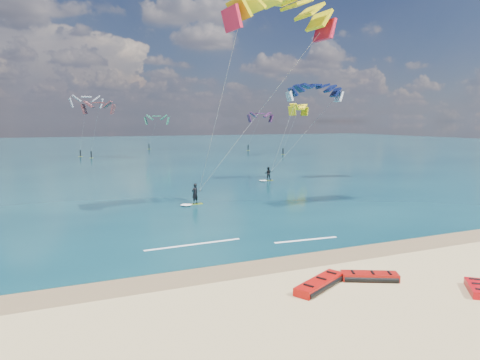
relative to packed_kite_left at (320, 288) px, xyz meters
name	(u,v)px	position (x,y,z in m)	size (l,w,h in m)	color
ground	(133,179)	(-1.98, 40.62, 0.00)	(320.00, 320.00, 0.00)	tan
wet_sand_strip	(248,268)	(-1.98, 3.62, 0.00)	(320.00, 2.40, 0.01)	brown
sea	(95,150)	(-1.98, 104.62, 0.02)	(320.00, 200.00, 0.04)	#0A2B39
packed_kite_left	(320,288)	(0.00, 0.00, 0.00)	(3.42, 1.19, 0.43)	red
packed_kite_mid	(370,280)	(2.73, -0.13, 0.00)	(2.85, 1.14, 0.41)	#AB120B
packed_kite_right	(477,292)	(6.16, -3.18, 0.00)	(2.14, 1.10, 0.40)	red
kitesurfer_main	(237,99)	(3.12, 17.43, 9.37)	(12.95, 8.64, 18.46)	#ACE81B
kitesurfer_far	(293,125)	(16.42, 31.09, 7.10)	(11.00, 4.77, 13.28)	#A3C31D
shoreline_foam	(241,242)	(-0.47, 7.97, 0.04)	(12.14, 2.31, 0.01)	white
distant_kites	(106,130)	(-1.48, 78.41, 5.64)	(83.76, 35.23, 13.41)	yellow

